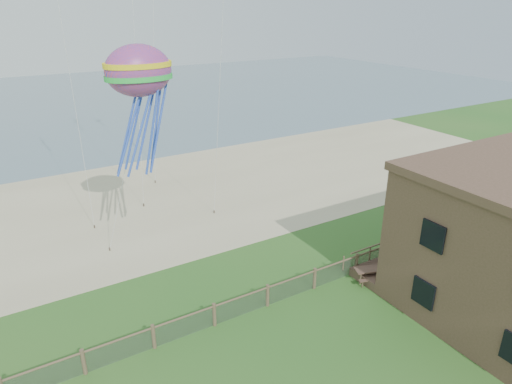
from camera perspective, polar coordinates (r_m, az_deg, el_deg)
ground at (r=20.49m, az=11.18°, el=-22.35°), size 160.00×160.00×0.00m
sand_beach at (r=36.82m, az=-12.01°, el=-0.90°), size 72.00×20.00×0.02m
ocean at (r=78.31m, az=-23.18°, el=10.18°), size 160.00×68.00×0.02m
chainlink_fence at (r=23.74m, az=1.45°, el=-12.94°), size 36.20×0.20×1.25m
motel_deck at (r=31.33m, az=23.13°, el=-6.16°), size 15.00×2.00×0.50m
picnic_table at (r=26.54m, az=14.16°, el=-9.92°), size 2.23×1.97×0.79m
octopus_kite at (r=24.65m, az=-14.07°, el=10.25°), size 4.13×3.56×7.15m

